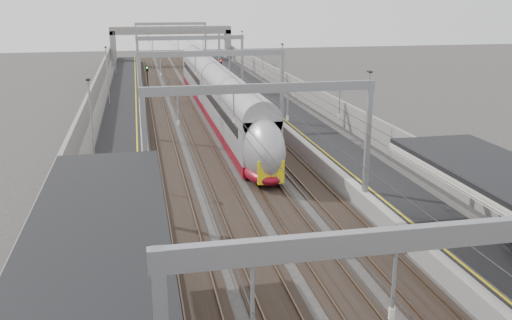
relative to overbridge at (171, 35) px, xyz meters
name	(u,v)px	position (x,y,z in m)	size (l,w,h in m)	color
platform_left	(124,127)	(-8.00, -55.00, -4.81)	(4.00, 120.00, 1.00)	black
platform_right	(291,120)	(8.00, -55.00, -4.81)	(4.00, 120.00, 1.00)	black
tracks	(210,128)	(0.00, -55.00, -5.26)	(11.40, 140.00, 0.20)	black
overhead_line	(200,57)	(0.00, -48.38, 0.83)	(13.00, 140.00, 6.60)	gray
overbridge	(171,35)	(0.00, 0.00, 0.00)	(22.00, 2.20, 6.90)	gray
wall_left	(87,117)	(-11.20, -55.00, -3.71)	(0.30, 120.00, 3.20)	gray
wall_right	(322,107)	(11.20, -55.00, -3.71)	(0.30, 120.00, 3.20)	gray
train	(219,98)	(1.50, -50.73, -3.17)	(2.76, 50.37, 4.37)	maroon
signal_green	(147,74)	(-5.20, -32.00, -2.89)	(0.32, 0.32, 3.48)	black
signal_red_near	(216,77)	(3.20, -36.51, -2.89)	(0.32, 0.32, 3.48)	black
signal_red_far	(221,66)	(5.40, -25.59, -2.89)	(0.32, 0.32, 3.48)	black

